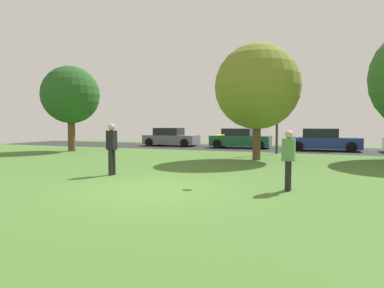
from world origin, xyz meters
The scene contains 11 objects.
ground_plane centered at (0.00, 0.00, 0.00)m, with size 44.00×44.00×0.00m, color #47702D.
road_strip centered at (0.00, 16.00, 0.00)m, with size 44.00×6.40×0.01m, color #28282B.
maple_tree_near centered at (1.32, 8.39, 3.58)m, with size 4.16×4.16×5.67m.
birch_tree_lone centered at (-10.93, 9.27, 3.65)m, with size 3.71×3.71×5.53m.
person_thrower centered at (3.44, 1.20, 0.88)m, with size 0.34×0.30×1.60m.
person_catcher centered at (-2.49, 1.74, 1.00)m, with size 0.34×0.30×1.78m.
frisbee_disc centered at (1.51, 1.38, 1.45)m, with size 0.38×0.38×0.04m.
parked_car_grey centered at (-7.08, 16.36, 0.66)m, with size 4.40×2.07×1.46m.
parked_car_green centered at (-1.31, 16.18, 0.66)m, with size 4.40×2.01×1.45m.
parked_car_blue centered at (4.46, 15.70, 0.67)m, with size 4.55×1.98×1.47m.
street_lamp_post centered at (1.84, 12.20, 2.25)m, with size 0.14×0.14×4.50m, color #2D2D33.
Camera 1 is at (4.17, -7.67, 1.76)m, focal length 30.40 mm.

